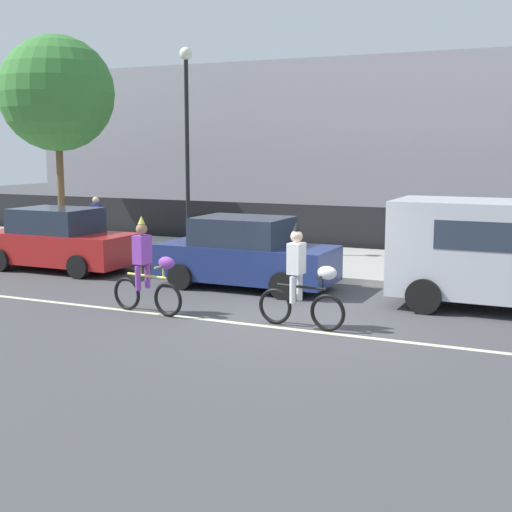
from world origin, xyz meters
The scene contains 12 objects.
ground_plane centered at (0.00, 0.00, 0.00)m, with size 80.00×80.00×0.00m, color #424244.
road_centre_line centered at (0.00, -0.50, 0.00)m, with size 36.00×0.14×0.01m, color beige.
sidewalk_curb centered at (0.00, 6.50, 0.07)m, with size 60.00×5.00×0.15m, color #9E9B93.
fence_line centered at (0.00, 9.40, 0.70)m, with size 40.00×0.08×1.40m, color black.
building_backdrop centered at (-3.91, 18.00, 3.29)m, with size 28.00×8.00×6.58m, color #99939E.
parade_cyclist_purple centered at (-2.95, -0.53, 0.84)m, with size 1.71×0.51×1.92m.
parade_cyclist_zebra centered at (0.20, -0.31, 0.84)m, with size 1.72×0.50×1.92m.
parked_car_red centered at (-7.87, 2.77, 0.78)m, with size 4.10×1.92×1.64m.
parked_car_navy centered at (-2.33, 2.65, 0.78)m, with size 4.10×1.92×1.64m.
street_lamp_post centered at (-5.69, 5.83, 3.99)m, with size 0.36×0.36×5.86m.
street_tree_far_corner centered at (-11.61, 7.40, 5.01)m, with size 3.87×3.87×6.80m.
pedestrian_onlooker centered at (-8.51, 5.24, 1.01)m, with size 0.32×0.20×1.62m.
Camera 1 is at (4.68, -12.06, 3.24)m, focal length 50.00 mm.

